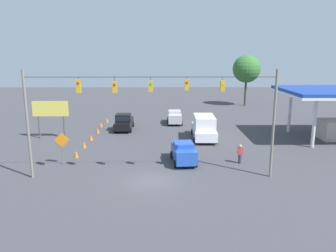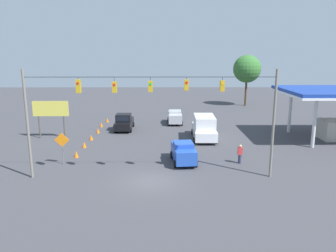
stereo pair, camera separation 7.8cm
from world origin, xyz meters
TOP-DOWN VIEW (x-y plane):
  - ground_plane at (0.00, 0.00)m, footprint 140.00×140.00m
  - overhead_signal_span at (0.10, -0.93)m, footprint 18.92×0.38m
  - pickup_truck_black_withflow_far at (4.13, -17.24)m, footprint 2.19×5.04m
  - sedan_blue_crossing_near at (-2.70, -4.44)m, footprint 2.32×4.22m
  - box_truck_white_oncoming_far at (-5.50, -12.62)m, footprint 2.70×6.24m
  - sedan_silver_oncoming_deep at (-2.43, -20.90)m, footprint 2.02×4.08m
  - traffic_cone_nearest at (7.26, -5.99)m, footprint 0.41×0.41m
  - traffic_cone_second at (7.28, -9.19)m, footprint 0.41×0.41m
  - traffic_cone_third at (7.23, -12.20)m, footprint 0.41×0.41m
  - traffic_cone_fourth at (7.13, -15.49)m, footprint 0.41×0.41m
  - traffic_cone_fifth at (7.37, -18.91)m, footprint 0.41×0.41m
  - traffic_cone_farthest at (7.11, -21.97)m, footprint 0.41×0.41m
  - roadside_billboard at (11.87, -13.17)m, footprint 4.04×0.16m
  - work_zone_sign at (7.87, -4.03)m, footprint 1.27×0.06m
  - pedestrian at (-7.68, -4.14)m, footprint 0.40×0.28m
  - tree_horizon_left at (-15.95, -36.60)m, footprint 5.00×5.00m

SIDE VIEW (x-z plane):
  - ground_plane at x=0.00m, z-range 0.00..0.00m
  - traffic_cone_nearest at x=7.26m, z-range 0.00..0.61m
  - traffic_cone_second at x=7.28m, z-range 0.00..0.61m
  - traffic_cone_third at x=7.23m, z-range 0.00..0.61m
  - traffic_cone_fourth at x=7.13m, z-range 0.00..0.61m
  - traffic_cone_fifth at x=7.37m, z-range 0.00..0.61m
  - traffic_cone_farthest at x=7.11m, z-range 0.00..0.61m
  - pedestrian at x=-7.68m, z-range 0.00..1.72m
  - sedan_silver_oncoming_deep at x=-2.43m, z-range 0.04..1.87m
  - sedan_blue_crossing_near at x=-2.70m, z-range 0.04..1.90m
  - pickup_truck_black_withflow_far at x=4.13m, z-range -0.08..2.04m
  - box_truck_white_oncoming_far at x=-5.50m, z-range -0.01..2.68m
  - work_zone_sign at x=7.87m, z-range 0.57..3.41m
  - roadside_billboard at x=11.87m, z-range 0.99..5.26m
  - overhead_signal_span at x=0.10m, z-range 1.30..9.73m
  - tree_horizon_left at x=-15.95m, z-range 2.09..11.33m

